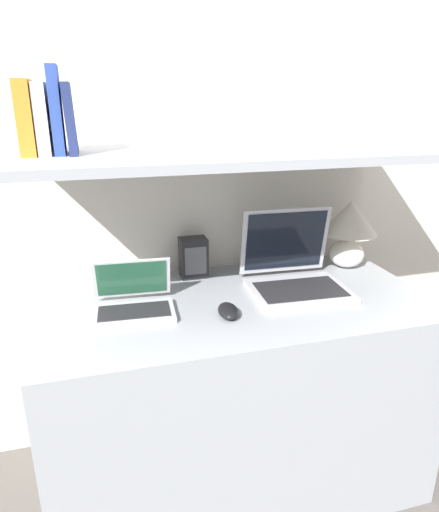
{
  "coord_description": "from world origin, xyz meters",
  "views": [
    {
      "loc": [
        -0.45,
        -1.05,
        1.45
      ],
      "look_at": [
        -0.07,
        0.34,
        0.94
      ],
      "focal_mm": 32.0,
      "sensor_mm": 36.0,
      "label": 1
    }
  ],
  "objects": [
    {
      "name": "table_lamp",
      "position": [
        0.54,
        0.53,
        0.94
      ],
      "size": [
        0.23,
        0.23,
        0.28
      ],
      "color": "white",
      "rests_on": "desk"
    },
    {
      "name": "computer_mouse",
      "position": [
        -0.07,
        0.23,
        0.79
      ],
      "size": [
        0.08,
        0.12,
        0.04
      ],
      "color": "black",
      "rests_on": "desk"
    },
    {
      "name": "book_white",
      "position": [
        -0.58,
        0.41,
        1.38
      ],
      "size": [
        0.04,
        0.14,
        0.2
      ],
      "color": "silver",
      "rests_on": "shelf"
    },
    {
      "name": "router_box",
      "position": [
        -0.1,
        0.59,
        0.85
      ],
      "size": [
        0.1,
        0.08,
        0.16
      ],
      "color": "black",
      "rests_on": "desk"
    },
    {
      "name": "desk",
      "position": [
        0.0,
        0.34,
        0.39
      ],
      "size": [
        1.34,
        0.67,
        0.77
      ],
      "color": "#999EA3",
      "rests_on": "ground_plane"
    },
    {
      "name": "book_blue",
      "position": [
        -0.54,
        0.41,
        1.41
      ],
      "size": [
        0.03,
        0.12,
        0.25
      ],
      "color": "#284293",
      "rests_on": "shelf"
    },
    {
      "name": "wall_back",
      "position": [
        0.0,
        0.74,
        1.2
      ],
      "size": [
        6.0,
        0.05,
        2.4
      ],
      "color": "silver",
      "rests_on": "ground_plane"
    },
    {
      "name": "back_riser",
      "position": [
        0.0,
        0.69,
        0.63
      ],
      "size": [
        1.34,
        0.04,
        1.25
      ],
      "color": "silver",
      "rests_on": "ground_plane"
    },
    {
      "name": "laptop_small",
      "position": [
        -0.36,
        0.34,
        0.81
      ],
      "size": [
        0.27,
        0.23,
        0.16
      ],
      "color": "silver",
      "rests_on": "desk"
    },
    {
      "name": "laptop_large",
      "position": [
        0.23,
        0.38,
        0.83
      ],
      "size": [
        0.36,
        0.34,
        0.28
      ],
      "color": "silver",
      "rests_on": "desk"
    },
    {
      "name": "book_navy",
      "position": [
        -0.5,
        0.41,
        1.38
      ],
      "size": [
        0.03,
        0.16,
        0.2
      ],
      "color": "navy",
      "rests_on": "shelf"
    },
    {
      "name": "book_orange",
      "position": [
        -0.62,
        0.41,
        1.39
      ],
      "size": [
        0.04,
        0.15,
        0.21
      ],
      "color": "orange",
      "rests_on": "shelf"
    },
    {
      "name": "shelf",
      "position": [
        0.0,
        0.41,
        1.27
      ],
      "size": [
        1.34,
        0.61,
        0.03
      ],
      "color": "#999EA3",
      "rests_on": "back_riser"
    }
  ]
}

